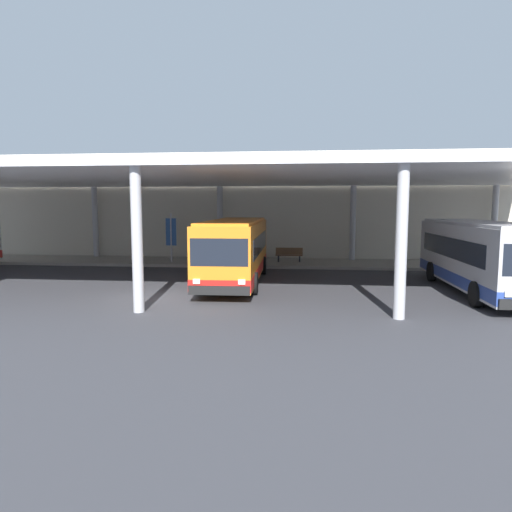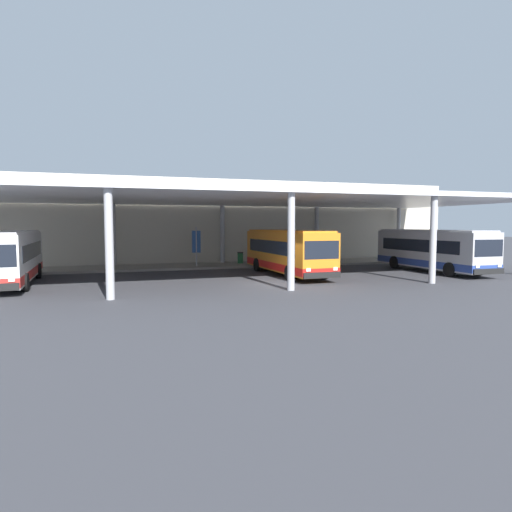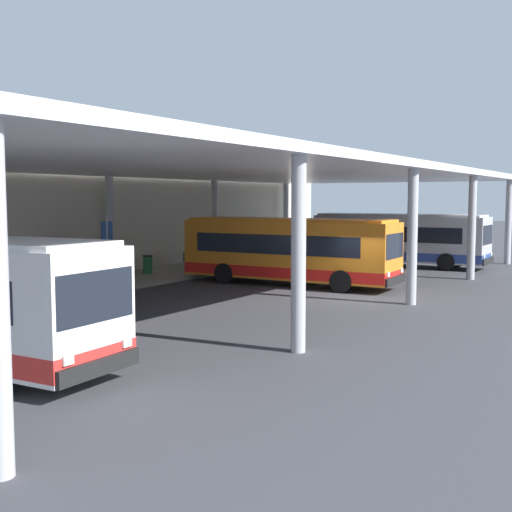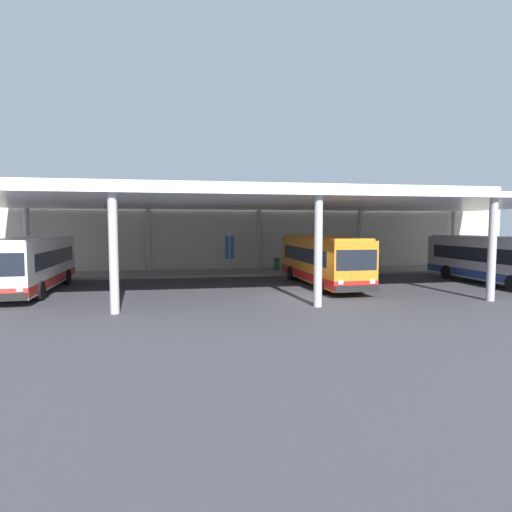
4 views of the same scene
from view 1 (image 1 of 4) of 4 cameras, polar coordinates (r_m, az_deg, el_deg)
ground_plane at (r=19.57m, az=-11.88°, el=-5.21°), size 200.00×200.00×0.00m
platform_kerb at (r=30.80m, az=-5.10°, el=-0.77°), size 42.00×4.50×0.18m
station_building_facade at (r=33.76m, az=-4.08°, el=6.25°), size 48.00×1.60×7.70m
canopy_shelter at (r=24.51m, az=-8.12°, el=9.58°), size 40.00×17.00×5.55m
bus_second_bay at (r=22.95m, az=-2.59°, el=0.78°), size 2.93×10.60×3.17m
bus_middle_bay at (r=22.60m, az=26.20°, el=0.05°), size 2.76×10.54×3.17m
bench_waiting at (r=30.22m, az=4.18°, el=0.20°), size 1.80×0.45×0.92m
trash_bin at (r=30.84m, az=-2.71°, el=0.36°), size 0.52×0.52×0.98m
banner_sign at (r=30.52m, az=-10.61°, el=2.65°), size 0.70×0.12×3.20m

